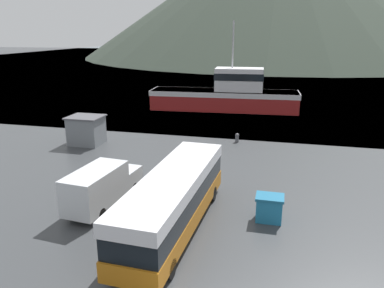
# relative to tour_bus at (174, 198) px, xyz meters

# --- Properties ---
(water_surface) EXTENTS (240.00, 240.00, 0.00)m
(water_surface) POSITION_rel_tour_bus_xyz_m (2.92, 137.69, -1.76)
(water_surface) COLOR slate
(water_surface) RESTS_ON ground
(tour_bus) EXTENTS (3.07, 11.43, 3.12)m
(tour_bus) POSITION_rel_tour_bus_xyz_m (0.00, 0.00, 0.00)
(tour_bus) COLOR #B26614
(tour_bus) RESTS_ON ground
(delivery_van) EXTENTS (2.58, 6.29, 2.46)m
(delivery_van) POSITION_rel_tour_bus_xyz_m (-4.94, 1.61, -0.46)
(delivery_van) COLOR silver
(delivery_van) RESTS_ON ground
(fishing_boat) EXTENTS (19.45, 5.68, 11.27)m
(fishing_boat) POSITION_rel_tour_bus_xyz_m (-2.01, 31.58, 0.27)
(fishing_boat) COLOR maroon
(fishing_boat) RESTS_ON water_surface
(storage_bin) EXTENTS (1.52, 1.20, 1.45)m
(storage_bin) POSITION_rel_tour_bus_xyz_m (4.80, 2.14, -1.03)
(storage_bin) COLOR teal
(storage_bin) RESTS_ON ground
(dock_kiosk) EXTENTS (3.09, 2.63, 2.62)m
(dock_kiosk) POSITION_rel_tour_bus_xyz_m (-12.20, 12.98, -0.44)
(dock_kiosk) COLOR slate
(dock_kiosk) RESTS_ON ground
(mooring_bollard) EXTENTS (0.38, 0.38, 0.85)m
(mooring_bollard) POSITION_rel_tour_bus_xyz_m (1.20, 16.86, -1.30)
(mooring_bollard) COLOR #4C4C51
(mooring_bollard) RESTS_ON ground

